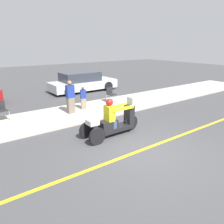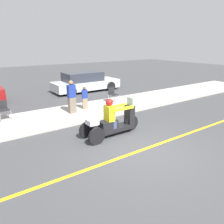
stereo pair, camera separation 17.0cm
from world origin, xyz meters
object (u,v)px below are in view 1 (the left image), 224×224
object	(u,v)px
spectator_with_child	(83,98)
parked_car_lot_far	(82,82)
spectator_end_of_line	(70,98)
motorcycle_trike	(112,123)
folding_chair_set_back	(111,93)
folding_chair_curbside	(1,109)

from	to	relation	value
spectator_with_child	parked_car_lot_far	size ratio (longest dim) A/B	0.24
spectator_end_of_line	motorcycle_trike	bearing A→B (deg)	-86.52
spectator_with_child	spectator_end_of_line	size ratio (longest dim) A/B	0.73
spectator_with_child	spectator_end_of_line	distance (m)	0.86
folding_chair_set_back	parked_car_lot_far	size ratio (longest dim) A/B	0.17
folding_chair_set_back	folding_chair_curbside	world-z (taller)	same
motorcycle_trike	folding_chair_curbside	size ratio (longest dim) A/B	2.90
motorcycle_trike	spectator_end_of_line	world-z (taller)	spectator_end_of_line
spectator_end_of_line	folding_chair_set_back	bearing A→B (deg)	11.13
spectator_with_child	spectator_end_of_line	xyz separation A→B (m)	(-0.81, -0.24, 0.20)
spectator_end_of_line	parked_car_lot_far	distance (m)	5.50
spectator_end_of_line	folding_chair_curbside	size ratio (longest dim) A/B	1.88
parked_car_lot_far	motorcycle_trike	bearing A→B (deg)	-111.05
spectator_with_child	folding_chair_set_back	distance (m)	1.93
motorcycle_trike	folding_chair_set_back	distance (m)	4.37
spectator_with_child	parked_car_lot_far	xyz separation A→B (m)	(2.29, 4.30, -0.01)
spectator_with_child	parked_car_lot_far	world-z (taller)	parked_car_lot_far
motorcycle_trike	parked_car_lot_far	distance (m)	8.12
folding_chair_curbside	spectator_end_of_line	bearing A→B (deg)	-16.16
motorcycle_trike	folding_chair_set_back	world-z (taller)	motorcycle_trike
motorcycle_trike	parked_car_lot_far	xyz separation A→B (m)	(2.91, 7.57, 0.15)
spectator_with_child	folding_chair_set_back	bearing A→B (deg)	8.73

